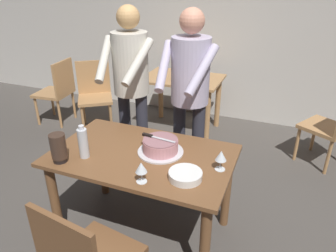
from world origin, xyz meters
TOP-DOWN VIEW (x-y plane):
  - ground_plane at (0.00, 0.00)m, footprint 14.00×14.00m
  - back_wall at (0.00, 2.64)m, footprint 10.00×0.12m
  - main_dining_table at (0.00, 0.00)m, footprint 1.33×0.81m
  - cake_on_platter at (0.12, 0.07)m, footprint 0.34×0.34m
  - cake_knife at (0.05, 0.08)m, footprint 0.27×0.05m
  - plate_stack at (0.40, -0.18)m, footprint 0.22×0.22m
  - wine_glass_near at (0.58, 0.01)m, footprint 0.08×0.08m
  - wine_glass_far at (0.15, -0.31)m, footprint 0.08×0.08m
  - water_bottle at (-0.37, -0.19)m, footprint 0.07×0.07m
  - hurricane_lamp at (-0.49, -0.30)m, footprint 0.11×0.11m
  - person_cutting_cake at (0.15, 0.62)m, footprint 0.47×0.56m
  - person_standing_beside at (-0.41, 0.65)m, footprint 0.47×0.56m
  - background_table at (-0.36, 1.94)m, footprint 1.00×0.70m
  - background_chair_0 at (1.43, 1.69)m, footprint 0.60×0.60m
  - background_chair_1 at (-2.06, 1.52)m, footprint 0.48×0.48m
  - background_chair_3 at (-1.50, 1.60)m, footprint 0.61×0.61m

SIDE VIEW (x-z plane):
  - ground_plane at x=0.00m, z-range 0.00..0.00m
  - background_chair_0 at x=1.43m, z-range 0.04..0.94m
  - background_chair_1 at x=-2.06m, z-range 0.04..0.94m
  - background_chair_3 at x=-1.50m, z-range 0.04..0.94m
  - background_table at x=-0.36m, z-range 0.21..0.95m
  - main_dining_table at x=0.00m, z-range 0.25..1.00m
  - plate_stack at x=0.40m, z-range 0.75..0.80m
  - cake_on_platter at x=0.12m, z-range 0.75..0.86m
  - wine_glass_near at x=0.58m, z-range 0.78..0.92m
  - wine_glass_far at x=0.15m, z-range 0.78..0.92m
  - hurricane_lamp at x=-0.49m, z-range 0.75..0.96m
  - water_bottle at x=-0.37m, z-range 0.74..0.99m
  - cake_knife at x=0.05m, z-range 0.86..0.88m
  - person_cutting_cake at x=0.15m, z-range 0.22..1.94m
  - person_standing_beside at x=-0.41m, z-range 0.22..1.94m
  - back_wall at x=0.00m, z-range 0.00..2.70m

